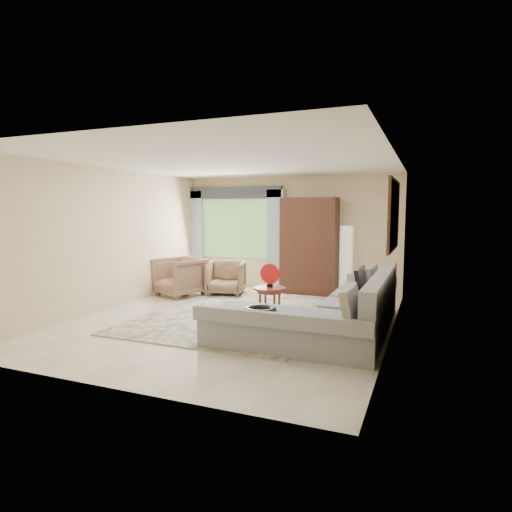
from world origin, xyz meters
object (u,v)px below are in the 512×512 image
at_px(potted_plant, 207,276).
at_px(armoire, 309,246).
at_px(tv_screen, 362,283).
at_px(floor_lamp, 346,261).
at_px(armchair_right, 226,278).
at_px(sectional_sofa, 339,315).
at_px(armchair_left, 180,277).
at_px(coffee_table, 270,302).

distance_m(potted_plant, armoire, 2.55).
distance_m(tv_screen, floor_lamp, 2.67).
height_order(tv_screen, armoire, armoire).
distance_m(armchair_right, potted_plant, 0.97).
bearing_deg(armoire, tv_screen, -59.22).
distance_m(armchair_right, armoire, 1.95).
bearing_deg(potted_plant, armchair_right, -36.25).
xyz_separation_m(potted_plant, armoire, (2.43, 0.22, 0.76)).
xyz_separation_m(sectional_sofa, floor_lamp, (-0.43, 2.96, 0.47)).
xyz_separation_m(tv_screen, armchair_left, (-4.00, 1.22, -0.31)).
relative_size(sectional_sofa, armchair_right, 4.32).
height_order(sectional_sofa, armchair_right, sectional_sofa).
height_order(sectional_sofa, armchair_left, sectional_sofa).
bearing_deg(potted_plant, sectional_sofa, -36.14).
bearing_deg(armoire, sectional_sofa, -66.94).
xyz_separation_m(coffee_table, armchair_left, (-2.47, 1.14, 0.13)).
xyz_separation_m(sectional_sofa, coffee_table, (-1.26, 0.46, 0.00)).
bearing_deg(coffee_table, potted_plant, 137.35).
bearing_deg(armoire, armchair_left, -152.45).
distance_m(sectional_sofa, armchair_left, 4.06).
height_order(sectional_sofa, floor_lamp, floor_lamp).
distance_m(armchair_left, floor_lamp, 3.58).
bearing_deg(potted_plant, tv_screen, -30.30).
bearing_deg(armchair_right, armoire, 11.07).
height_order(potted_plant, floor_lamp, floor_lamp).
height_order(coffee_table, armchair_right, armchair_right).
xyz_separation_m(armchair_right, armoire, (1.65, 0.80, 0.69)).
distance_m(tv_screen, armoire, 2.95).
height_order(armchair_left, armchair_right, armchair_left).
relative_size(tv_screen, armoire, 0.35).
distance_m(coffee_table, floor_lamp, 2.67).
distance_m(coffee_table, potted_plant, 3.27).
bearing_deg(armchair_right, coffee_table, -60.06).
height_order(armchair_left, armoire, armoire).
bearing_deg(armoire, potted_plant, -174.72).
xyz_separation_m(armchair_right, floor_lamp, (2.45, 0.86, 0.39)).
height_order(tv_screen, armchair_right, tv_screen).
height_order(sectional_sofa, armoire, armoire).
relative_size(sectional_sofa, floor_lamp, 2.31).
bearing_deg(armoire, floor_lamp, 4.29).
height_order(sectional_sofa, coffee_table, sectional_sofa).
distance_m(armchair_left, armchair_right, 0.99).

